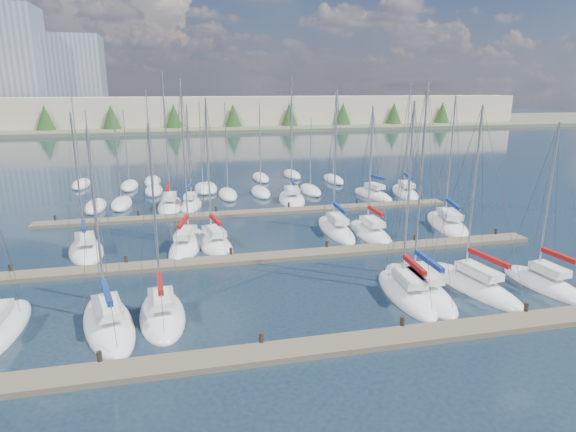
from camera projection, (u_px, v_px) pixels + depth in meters
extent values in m
plane|color=#1E2E3C|center=(226.00, 169.00, 79.84)|extent=(400.00, 400.00, 0.00)
cube|color=#6B5E4C|center=(339.00, 345.00, 25.26)|extent=(44.00, 1.80, 0.35)
cylinder|color=#2D261C|center=(100.00, 361.00, 23.46)|extent=(0.26, 0.26, 1.10)
cylinder|color=#2D261C|center=(261.00, 342.00, 25.20)|extent=(0.26, 0.26, 1.10)
cylinder|color=#2D261C|center=(402.00, 326.00, 26.94)|extent=(0.26, 0.26, 1.10)
cylinder|color=#2D261C|center=(526.00, 311.00, 28.68)|extent=(0.26, 0.26, 1.10)
cube|color=#6B5E4C|center=(282.00, 256.00, 38.42)|extent=(44.00, 1.80, 0.35)
cylinder|color=#2D261C|center=(11.00, 271.00, 34.88)|extent=(0.26, 0.26, 1.10)
cylinder|color=#2D261C|center=(126.00, 262.00, 36.62)|extent=(0.26, 0.26, 1.10)
cylinder|color=#2D261C|center=(231.00, 254.00, 38.36)|extent=(0.26, 0.26, 1.10)
cylinder|color=#2D261C|center=(327.00, 247.00, 40.10)|extent=(0.26, 0.26, 1.10)
cylinder|color=#2D261C|center=(415.00, 240.00, 41.84)|extent=(0.26, 0.26, 1.10)
cylinder|color=#2D261C|center=(495.00, 234.00, 43.58)|extent=(0.26, 0.26, 1.10)
cube|color=#6B5E4C|center=(254.00, 213.00, 51.59)|extent=(44.00, 1.80, 0.35)
cylinder|color=#2D261C|center=(55.00, 220.00, 48.04)|extent=(0.26, 0.26, 1.10)
cylinder|color=#2D261C|center=(139.00, 216.00, 49.78)|extent=(0.26, 0.26, 1.10)
cylinder|color=#2D261C|center=(216.00, 211.00, 51.53)|extent=(0.26, 0.26, 1.10)
cylinder|color=#2D261C|center=(289.00, 207.00, 53.27)|extent=(0.26, 0.26, 1.10)
cylinder|color=#2D261C|center=(357.00, 203.00, 55.01)|extent=(0.26, 0.26, 1.10)
cylinder|color=#2D261C|center=(421.00, 200.00, 56.75)|extent=(0.26, 0.26, 1.10)
ellipsoid|color=white|center=(370.00, 234.00, 44.50)|extent=(2.69, 8.12, 1.60)
cube|color=maroon|center=(370.00, 234.00, 44.50)|extent=(1.40, 3.90, 0.12)
cube|color=silver|center=(372.00, 222.00, 43.78)|extent=(1.47, 2.84, 0.50)
cylinder|color=#9EA0A5|center=(370.00, 165.00, 43.46)|extent=(0.14, 0.14, 10.51)
cylinder|color=#9EA0A5|center=(376.00, 212.00, 42.89)|extent=(0.12, 3.41, 0.10)
cube|color=maroon|center=(376.00, 211.00, 42.86)|extent=(0.31, 3.13, 0.30)
ellipsoid|color=white|center=(418.00, 289.00, 32.41)|extent=(3.22, 9.20, 1.60)
cube|color=silver|center=(422.00, 274.00, 31.64)|extent=(1.71, 3.24, 0.50)
cylinder|color=#9EA0A5|center=(421.00, 181.00, 31.19)|extent=(0.14, 0.14, 12.49)
cylinder|color=#9EA0A5|center=(429.00, 263.00, 30.67)|extent=(0.22, 3.83, 0.10)
cube|color=navy|center=(429.00, 261.00, 30.64)|extent=(0.41, 3.53, 0.30)
ellipsoid|color=white|center=(109.00, 325.00, 27.55)|extent=(4.56, 8.98, 1.60)
cube|color=black|center=(109.00, 325.00, 27.55)|extent=(2.29, 4.33, 0.12)
cube|color=silver|center=(107.00, 307.00, 26.84)|extent=(2.12, 3.26, 0.50)
cylinder|color=#9EA0A5|center=(96.00, 220.00, 26.56)|extent=(0.14, 0.14, 10.05)
cylinder|color=#9EA0A5|center=(107.00, 295.00, 25.97)|extent=(0.93, 3.54, 0.10)
cube|color=navy|center=(107.00, 292.00, 25.94)|extent=(1.05, 3.30, 0.30)
ellipsoid|color=white|center=(336.00, 230.00, 45.56)|extent=(2.77, 9.15, 1.60)
cube|color=silver|center=(337.00, 219.00, 44.79)|extent=(1.46, 3.22, 0.50)
cylinder|color=#9EA0A5|center=(335.00, 156.00, 44.42)|extent=(0.14, 0.14, 11.87)
cylinder|color=#9EA0A5|center=(340.00, 210.00, 43.83)|extent=(0.23, 3.81, 0.10)
cube|color=navy|center=(340.00, 208.00, 43.80)|extent=(0.42, 3.51, 0.30)
ellipsoid|color=white|center=(543.00, 285.00, 33.04)|extent=(3.06, 7.11, 1.60)
cube|color=silver|center=(550.00, 269.00, 32.39)|extent=(1.55, 2.53, 0.50)
cylinder|color=#9EA0A5|center=(549.00, 198.00, 31.97)|extent=(0.14, 0.14, 9.98)
cylinder|color=#9EA0A5|center=(559.00, 257.00, 31.61)|extent=(0.38, 2.90, 0.10)
cube|color=maroon|center=(559.00, 256.00, 31.58)|extent=(0.55, 2.69, 0.30)
ellipsoid|color=white|center=(214.00, 244.00, 41.55)|extent=(4.04, 8.12, 1.60)
cube|color=maroon|center=(214.00, 244.00, 41.55)|extent=(2.04, 3.92, 0.12)
cube|color=silver|center=(214.00, 231.00, 40.87)|extent=(1.95, 2.94, 0.50)
cylinder|color=#9EA0A5|center=(208.00, 167.00, 40.35)|extent=(0.14, 0.14, 11.29)
cylinder|color=#9EA0A5|center=(215.00, 221.00, 40.04)|extent=(0.67, 3.23, 0.10)
cube|color=maroon|center=(215.00, 220.00, 40.01)|extent=(0.82, 3.01, 0.30)
ellipsoid|color=white|center=(405.00, 193.00, 61.27)|extent=(4.27, 9.19, 1.60)
cube|color=black|center=(405.00, 193.00, 61.27)|extent=(2.15, 4.43, 0.12)
cube|color=silver|center=(407.00, 184.00, 60.50)|extent=(2.00, 3.32, 0.50)
cylinder|color=#9EA0A5|center=(407.00, 135.00, 60.04)|extent=(0.14, 0.14, 12.56)
cylinder|color=#9EA0A5|center=(409.00, 177.00, 59.54)|extent=(0.83, 3.67, 0.10)
cube|color=navy|center=(409.00, 176.00, 59.51)|extent=(0.96, 3.42, 0.30)
ellipsoid|color=white|center=(472.00, 286.00, 32.86)|extent=(3.88, 9.32, 1.60)
cube|color=black|center=(472.00, 286.00, 32.86)|extent=(1.96, 4.49, 0.12)
cube|color=silver|center=(479.00, 271.00, 32.11)|extent=(1.86, 3.34, 0.50)
cylinder|color=#9EA0A5|center=(474.00, 190.00, 31.79)|extent=(0.14, 0.14, 11.05)
cylinder|color=#9EA0A5|center=(488.00, 260.00, 31.19)|extent=(0.68, 3.77, 0.10)
cube|color=maroon|center=(489.00, 258.00, 31.16)|extent=(0.83, 3.50, 0.30)
ellipsoid|color=white|center=(406.00, 294.00, 31.58)|extent=(3.11, 8.18, 1.60)
cube|color=maroon|center=(406.00, 294.00, 31.58)|extent=(1.59, 3.93, 0.12)
cube|color=silver|center=(409.00, 278.00, 30.86)|extent=(1.59, 2.90, 0.50)
cylinder|color=#9EA0A5|center=(409.00, 193.00, 30.44)|extent=(0.14, 0.14, 11.33)
cylinder|color=#9EA0A5|center=(414.00, 267.00, 29.97)|extent=(0.36, 3.36, 0.10)
cube|color=maroon|center=(415.00, 265.00, 29.94)|extent=(0.54, 3.11, 0.30)
ellipsoid|color=white|center=(187.00, 246.00, 41.26)|extent=(4.46, 9.33, 1.60)
cube|color=silver|center=(186.00, 233.00, 40.48)|extent=(2.06, 3.38, 0.50)
cylinder|color=#9EA0A5|center=(184.00, 158.00, 40.01)|extent=(0.14, 0.14, 12.74)
cylinder|color=#9EA0A5|center=(183.00, 223.00, 39.51)|extent=(0.93, 3.71, 0.10)
cube|color=maroon|center=(183.00, 222.00, 39.48)|extent=(1.05, 3.46, 0.30)
ellipsoid|color=white|center=(447.00, 225.00, 47.21)|extent=(5.12, 10.04, 1.60)
cube|color=silver|center=(450.00, 214.00, 46.41)|extent=(2.37, 3.65, 0.50)
cylinder|color=#9EA0A5|center=(451.00, 156.00, 46.19)|extent=(0.14, 0.14, 11.36)
cylinder|color=#9EA0A5|center=(453.00, 205.00, 45.39)|extent=(1.03, 3.95, 0.10)
cube|color=navy|center=(453.00, 204.00, 45.36)|extent=(1.15, 3.68, 0.30)
ellipsoid|color=white|center=(170.00, 207.00, 54.61)|extent=(3.14, 8.87, 1.60)
cube|color=black|center=(170.00, 207.00, 54.61)|extent=(1.61, 4.26, 0.12)
cube|color=silver|center=(169.00, 196.00, 53.85)|extent=(1.63, 3.14, 0.50)
cylinder|color=#9EA0A5|center=(166.00, 136.00, 53.20)|extent=(0.14, 0.14, 13.74)
cylinder|color=#9EA0A5|center=(168.00, 188.00, 52.91)|extent=(0.31, 3.67, 0.10)
cube|color=maroon|center=(168.00, 187.00, 52.88)|extent=(0.50, 3.39, 0.30)
ellipsoid|color=white|center=(373.00, 196.00, 60.10)|extent=(4.03, 7.71, 1.60)
cube|color=silver|center=(375.00, 186.00, 59.44)|extent=(1.92, 2.80, 0.50)
cylinder|color=#9EA0A5|center=(372.00, 151.00, 59.16)|extent=(0.14, 0.14, 9.02)
cylinder|color=#9EA0A5|center=(378.00, 178.00, 58.65)|extent=(0.72, 3.04, 0.10)
cube|color=navy|center=(378.00, 177.00, 58.62)|extent=(0.87, 2.84, 0.30)
ellipsoid|color=white|center=(86.00, 252.00, 39.66)|extent=(4.03, 7.48, 1.60)
cube|color=maroon|center=(86.00, 252.00, 39.66)|extent=(2.04, 3.61, 0.12)
cube|color=silver|center=(85.00, 238.00, 39.00)|extent=(1.94, 2.72, 0.50)
cylinder|color=#9EA0A5|center=(78.00, 177.00, 38.54)|extent=(0.14, 0.14, 10.27)
cylinder|color=#9EA0A5|center=(84.00, 228.00, 38.23)|extent=(0.68, 2.94, 0.10)
cube|color=navy|center=(83.00, 226.00, 38.20)|extent=(0.83, 2.74, 0.30)
ellipsoid|color=white|center=(191.00, 206.00, 54.80)|extent=(3.30, 6.56, 1.60)
cube|color=maroon|center=(191.00, 206.00, 54.80)|extent=(1.67, 3.17, 0.12)
cube|color=silver|center=(190.00, 196.00, 54.16)|extent=(1.60, 2.37, 0.50)
cylinder|color=#9EA0A5|center=(189.00, 151.00, 53.67)|extent=(0.14, 0.14, 10.24)
cylinder|color=#9EA0A5|center=(189.00, 187.00, 53.40)|extent=(0.54, 2.61, 0.10)
cube|color=navy|center=(189.00, 186.00, 53.37)|extent=(0.70, 2.44, 0.30)
ellipsoid|color=white|center=(292.00, 200.00, 57.88)|extent=(4.33, 9.42, 1.60)
cube|color=maroon|center=(292.00, 200.00, 57.88)|extent=(2.20, 4.54, 0.12)
cube|color=silver|center=(292.00, 190.00, 57.10)|extent=(2.11, 3.39, 0.50)
cylinder|color=#9EA0A5|center=(291.00, 135.00, 56.56)|extent=(0.14, 0.14, 13.32)
cylinder|color=#9EA0A5|center=(293.00, 182.00, 56.13)|extent=(0.66, 3.78, 0.10)
cube|color=navy|center=(293.00, 181.00, 56.10)|extent=(0.81, 3.51, 0.30)
ellipsoid|color=white|center=(162.00, 316.00, 28.58)|extent=(3.08, 7.25, 1.60)
cube|color=silver|center=(161.00, 299.00, 27.91)|extent=(1.61, 2.57, 0.50)
cylinder|color=#9EA0A5|center=(155.00, 214.00, 27.49)|extent=(0.14, 0.14, 10.22)
cylinder|color=#9EA0A5|center=(160.00, 286.00, 27.11)|extent=(0.28, 2.98, 0.10)
cube|color=maroon|center=(160.00, 284.00, 27.08)|extent=(0.47, 2.76, 0.30)
cylinder|color=#9EA0A5|center=(76.00, 139.00, 64.12)|extent=(0.12, 0.12, 11.20)
ellipsoid|color=white|center=(81.00, 185.00, 65.75)|extent=(2.20, 6.40, 1.40)
cylinder|color=#9EA0A5|center=(207.00, 145.00, 61.85)|extent=(0.12, 0.12, 10.14)
ellipsoid|color=white|center=(209.00, 188.00, 63.35)|extent=(2.20, 6.40, 1.40)
cylinder|color=#9EA0A5|center=(201.00, 144.00, 61.45)|extent=(0.12, 0.12, 10.49)
ellipsoid|color=white|center=(203.00, 189.00, 63.00)|extent=(2.20, 6.40, 1.40)
cylinder|color=#9EA0A5|center=(292.00, 137.00, 71.36)|extent=(0.12, 0.12, 10.06)
ellipsoid|color=white|center=(292.00, 175.00, 72.84)|extent=(2.20, 6.40, 1.40)
cylinder|color=#9EA0A5|center=(126.00, 146.00, 63.37)|extent=(0.12, 0.12, 9.39)
ellipsoid|color=white|center=(130.00, 186.00, 64.77)|extent=(2.20, 6.40, 1.40)
cylinder|color=#9EA0A5|center=(90.00, 157.00, 52.23)|extent=(0.12, 0.12, 9.85)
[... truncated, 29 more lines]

